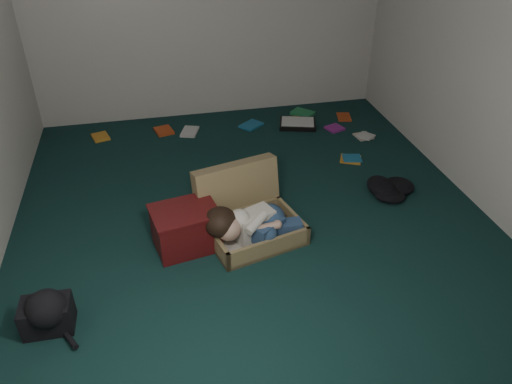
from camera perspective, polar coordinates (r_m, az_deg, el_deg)
name	(u,v)px	position (r m, az deg, el deg)	size (l,w,h in m)	color
floor	(252,217)	(4.32, -0.43, -2.83)	(4.50, 4.50, 0.00)	#102D2B
wall_back	(208,2)	(5.85, -5.45, 20.77)	(4.50, 4.50, 0.00)	silver
wall_front	(384,283)	(1.85, 14.43, -10.07)	(4.50, 4.50, 0.00)	silver
wall_right	(497,53)	(4.55, 25.81, 14.16)	(4.50, 4.50, 0.00)	silver
suitcase	(247,214)	(4.08, -1.03, -2.56)	(0.88, 0.86, 0.53)	olive
person	(252,224)	(3.90, -0.52, -3.63)	(0.81, 0.40, 0.33)	silver
maroon_bin	(186,228)	(3.94, -8.04, -4.10)	(0.57, 0.48, 0.34)	#511011
backpack	(47,315)	(3.58, -22.77, -12.79)	(0.39, 0.31, 0.24)	black
clothing_pile	(398,191)	(4.70, 15.87, 0.13)	(0.48, 0.40, 0.15)	black
paper_tray	(298,124)	(5.89, 4.78, 7.79)	(0.48, 0.42, 0.06)	black
book_scatter	(270,129)	(5.78, 1.56, 7.16)	(3.09, 1.42, 0.02)	orange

